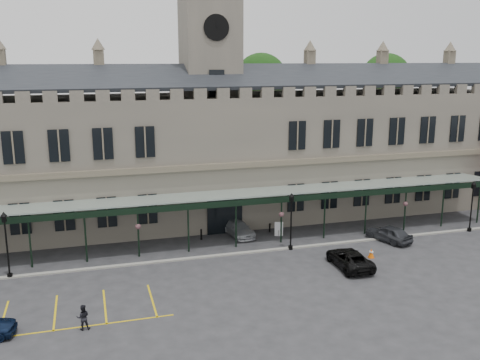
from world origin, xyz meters
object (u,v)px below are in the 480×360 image
object	(u,v)px
lamp_post_right	(472,202)
sign_board	(279,229)
person_b	(83,317)
station_building	(211,153)
car_right_a	(389,233)
clock_tower	(210,83)
car_taxi	(238,228)
lamp_post_left	(6,239)
traffic_cone	(371,253)
lamp_post_mid	(291,216)
car_van	(349,259)

from	to	relation	value
lamp_post_right	sign_board	world-z (taller)	lamp_post_right
sign_board	person_b	xyz separation A→B (m)	(-16.71, -12.58, 0.14)
station_building	lamp_post_right	xyz separation A→B (m)	(21.55, -10.68, -3.67)
car_right_a	clock_tower	bearing A→B (deg)	-61.02
person_b	car_taxi	bearing A→B (deg)	-134.55
lamp_post_left	car_taxi	xyz separation A→B (m)	(18.36, 4.50, -2.30)
traffic_cone	car_right_a	xyz separation A→B (m)	(3.41, 3.07, 0.34)
lamp_post_left	lamp_post_mid	world-z (taller)	lamp_post_left
person_b	station_building	bearing A→B (deg)	-122.52
station_building	traffic_cone	bearing A→B (deg)	-55.74
station_building	lamp_post_left	bearing A→B (deg)	-149.05
lamp_post_mid	station_building	bearing A→B (deg)	111.50
clock_tower	lamp_post_left	world-z (taller)	clock_tower
station_building	lamp_post_mid	size ratio (longest dim) A/B	12.45
station_building	lamp_post_mid	bearing A→B (deg)	-68.50
lamp_post_mid	lamp_post_right	xyz separation A→B (m)	(17.39, -0.13, -0.06)
car_van	car_taxi	bearing A→B (deg)	-56.23
sign_board	car_right_a	world-z (taller)	car_right_a
car_right_a	person_b	size ratio (longest dim) A/B	2.72
clock_tower	car_right_a	size ratio (longest dim) A/B	5.95
lamp_post_right	car_taxi	world-z (taller)	lamp_post_right
sign_board	car_right_a	distance (m)	9.46
lamp_post_left	car_right_a	bearing A→B (deg)	-1.13
clock_tower	person_b	distance (m)	26.32
person_b	lamp_post_right	bearing A→B (deg)	-165.64
car_right_a	lamp_post_right	bearing A→B (deg)	161.71
lamp_post_left	car_van	xyz separation A→B (m)	(24.36, -4.96, -2.26)
clock_tower	lamp_post_left	xyz separation A→B (m)	(-17.36, -10.50, -10.18)
clock_tower	car_taxi	bearing A→B (deg)	-80.53
traffic_cone	car_taxi	xyz separation A→B (m)	(-8.59, 8.17, 0.26)
traffic_cone	sign_board	world-z (taller)	sign_board
station_building	person_b	size ratio (longest dim) A/B	39.16
clock_tower	lamp_post_left	distance (m)	22.70
lamp_post_mid	car_right_a	size ratio (longest dim) A/B	1.16
traffic_cone	sign_board	distance (m)	8.73
car_taxi	lamp_post_right	bearing A→B (deg)	-22.20
clock_tower	car_van	xyz separation A→B (m)	(7.00, -15.45, -12.44)
clock_tower	lamp_post_right	world-z (taller)	clock_tower
clock_tower	lamp_post_left	bearing A→B (deg)	-148.84
traffic_cone	car_van	world-z (taller)	car_van
lamp_post_right	person_b	world-z (taller)	lamp_post_right
traffic_cone	lamp_post_left	bearing A→B (deg)	172.25
clock_tower	traffic_cone	xyz separation A→B (m)	(9.59, -14.16, -12.74)
lamp_post_mid	car_right_a	distance (m)	9.11
car_taxi	car_right_a	size ratio (longest dim) A/B	1.04
lamp_post_left	car_taxi	distance (m)	19.04
traffic_cone	car_taxi	world-z (taller)	car_taxi
car_van	traffic_cone	bearing A→B (deg)	-152.16
traffic_cone	person_b	bearing A→B (deg)	-165.75
traffic_cone	car_right_a	world-z (taller)	car_right_a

